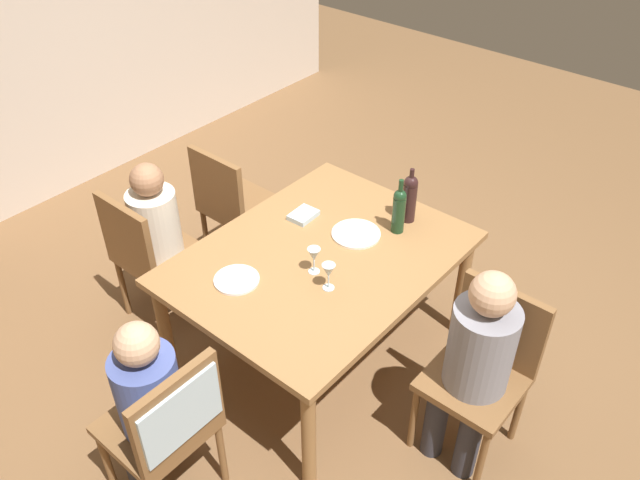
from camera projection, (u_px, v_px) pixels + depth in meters
ground_plane at (320, 352)px, 3.88m from camera, size 10.00×10.00×0.00m
rear_room_partition at (14, 25)px, 4.49m from camera, size 6.40×0.12×2.70m
dining_table at (320, 267)px, 3.47m from camera, size 1.52×1.17×0.75m
chair_near at (484, 362)px, 3.11m from camera, size 0.44×0.44×0.92m
chair_left_end at (170, 422)px, 2.76m from camera, size 0.44×0.46×0.92m
chair_far_left at (147, 252)px, 3.79m from camera, size 0.44×0.44×0.92m
chair_far_right at (232, 202)px, 4.20m from camera, size 0.44×0.44×0.92m
person_woman_host at (477, 358)px, 2.97m from camera, size 0.35×0.31×1.14m
person_man_bearded at (147, 398)px, 2.82m from camera, size 0.28×0.32×1.08m
person_man_guest at (160, 229)px, 3.80m from camera, size 0.33×0.28×1.08m
wine_bottle_tall_green at (399, 209)px, 3.51m from camera, size 0.07×0.07×0.33m
wine_bottle_dark_red at (410, 197)px, 3.59m from camera, size 0.08×0.08×0.33m
wine_glass_near_left at (314, 256)px, 3.25m from camera, size 0.07×0.07×0.15m
wine_glass_centre at (329, 272)px, 3.15m from camera, size 0.07×0.07×0.15m
dinner_plate_host at (356, 234)px, 3.56m from camera, size 0.27×0.27×0.01m
dinner_plate_guest_left at (237, 280)px, 3.26m from camera, size 0.23×0.23×0.01m
folded_napkin at (303, 215)px, 3.69m from camera, size 0.17×0.13×0.03m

